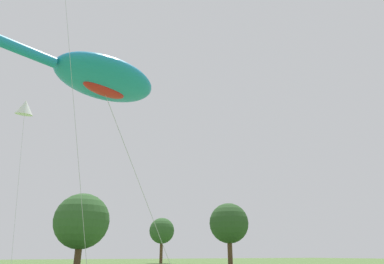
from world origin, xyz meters
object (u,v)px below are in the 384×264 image
tree_shrub_far (82,221)px  tree_pine_center (162,231)px  big_show_kite (100,78)px  tree_oak_right (229,223)px  small_kite_box_yellow (25,107)px

tree_shrub_far → tree_pine_center: tree_shrub_far is taller
big_show_kite → tree_pine_center: size_ratio=1.35×
tree_oak_right → small_kite_box_yellow: bearing=-141.9°
small_kite_box_yellow → tree_shrub_far: size_ratio=1.23×
tree_shrub_far → tree_pine_center: size_ratio=1.05×
tree_shrub_far → tree_oak_right: tree_oak_right is taller
big_show_kite → small_kite_box_yellow: small_kite_box_yellow is taller
big_show_kite → tree_oak_right: bearing=30.7°
tree_shrub_far → tree_oak_right: bearing=6.0°
big_show_kite → tree_oak_right: big_show_kite is taller
big_show_kite → tree_oak_right: (32.33, 38.06, -3.02)m
small_kite_box_yellow → tree_oak_right: (35.89, 28.15, -4.72)m
small_kite_box_yellow → tree_pine_center: size_ratio=1.29×
tree_shrub_far → big_show_kite: bearing=-98.6°
tree_pine_center → tree_oak_right: tree_oak_right is taller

